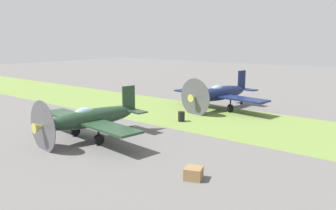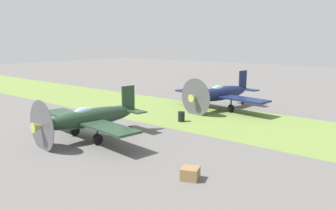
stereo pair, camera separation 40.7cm
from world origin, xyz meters
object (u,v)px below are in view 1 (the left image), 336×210
Objects in this scene: supply_crate at (194,173)px; airplane_wingman at (220,93)px; fuel_drum at (181,117)px; airplane_lead at (90,118)px.

airplane_wingman is at bearing -63.39° from supply_crate.
fuel_drum is (-0.21, 6.97, -1.23)m from airplane_wingman.
airplane_wingman reaches higher than supply_crate.
supply_crate is (-8.54, 17.05, -1.36)m from airplane_wingman.
airplane_lead is 10.32m from supply_crate.
airplane_wingman is 12.60× the size of fuel_drum.
airplane_lead is 15.75m from airplane_wingman.
airplane_lead is 0.94× the size of airplane_wingman.
supply_crate is at bearing 129.60° from fuel_drum.
airplane_lead is 8.95m from fuel_drum.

